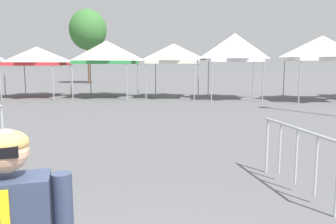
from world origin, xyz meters
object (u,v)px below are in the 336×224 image
Objects in this scene: canopy_tent_far_left at (37,56)px; canopy_tent_behind_center at (235,48)px; canopy_tent_right_of_center at (107,52)px; crowd_barrier_by_lift at (297,147)px; tree_behind_tents_left at (88,30)px; canopy_tent_behind_left at (322,48)px; canopy_tent_far_right at (173,54)px.

canopy_tent_behind_center is (11.71, 0.18, 0.45)m from canopy_tent_far_left.
canopy_tent_far_left is at bearing -173.64° from canopy_tent_right_of_center.
canopy_tent_right_of_center is 1.68× the size of crowd_barrier_by_lift.
tree_behind_tents_left is (-5.68, 13.07, 2.55)m from canopy_tent_right_of_center.
canopy_tent_behind_left is 22.69m from tree_behind_tents_left.
tree_behind_tents_left is (-17.78, 13.88, 2.40)m from canopy_tent_behind_left.
canopy_tent_far_left is 16.29m from canopy_tent_behind_left.
canopy_tent_behind_left is at bearing -3.81° from canopy_tent_right_of_center.
canopy_tent_far_right is (4.03, 0.04, -0.09)m from canopy_tent_right_of_center.
canopy_tent_far_left is 13.90m from tree_behind_tents_left.
canopy_tent_behind_center is at bearing 173.52° from canopy_tent_behind_left.
canopy_tent_far_right is at bearing 0.57° from canopy_tent_right_of_center.
canopy_tent_behind_left is 14.79m from crowd_barrier_by_lift.
canopy_tent_far_left is 4.21m from canopy_tent_right_of_center.
canopy_tent_right_of_center is 1.06× the size of canopy_tent_far_right.
canopy_tent_behind_center reaches higher than canopy_tent_far_left.
canopy_tent_far_left is 1.00× the size of canopy_tent_right_of_center.
tree_behind_tents_left is at bearing 96.32° from canopy_tent_far_left.
crowd_barrier_by_lift is (3.46, -14.74, -1.86)m from canopy_tent_far_right.
tree_behind_tents_left is at bearing 134.67° from canopy_tent_behind_center.
canopy_tent_right_of_center reaches higher than crowd_barrier_by_lift.
canopy_tent_far_left is 1.68× the size of crowd_barrier_by_lift.
tree_behind_tents_left is at bearing 142.03° from canopy_tent_behind_left.
canopy_tent_far_left is at bearing 129.33° from crowd_barrier_by_lift.
canopy_tent_behind_center reaches higher than canopy_tent_far_right.
canopy_tent_right_of_center is 4.03m from canopy_tent_far_right.
canopy_tent_behind_center is at bearing 89.82° from crowd_barrier_by_lift.
canopy_tent_right_of_center is 7.54m from canopy_tent_behind_center.
canopy_tent_far_right is 8.13m from canopy_tent_behind_left.
canopy_tent_far_right is 15.26m from crowd_barrier_by_lift.
canopy_tent_far_left reaches higher than crowd_barrier_by_lift.
canopy_tent_right_of_center is 0.47× the size of tree_behind_tents_left.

